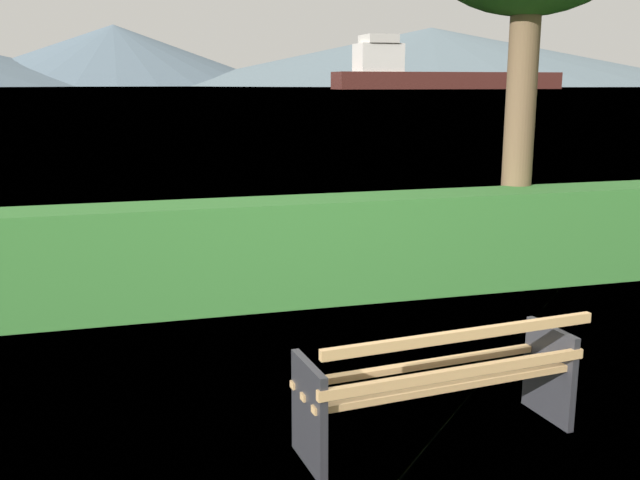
{
  "coord_description": "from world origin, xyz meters",
  "views": [
    {
      "loc": [
        -1.94,
        -4.07,
        2.33
      ],
      "look_at": [
        0.0,
        2.84,
        0.76
      ],
      "focal_mm": 40.43,
      "sensor_mm": 36.0,
      "label": 1
    }
  ],
  "objects": [
    {
      "name": "distant_hills",
      "position": [
        38.93,
        565.08,
        22.46
      ],
      "size": [
        845.87,
        453.02,
        45.34
      ],
      "color": "slate",
      "rests_on": "ground_plane"
    },
    {
      "name": "park_bench",
      "position": [
        0.01,
        -0.06,
        0.43
      ],
      "size": [
        1.93,
        0.75,
        0.87
      ],
      "color": "tan",
      "rests_on": "ground_plane"
    },
    {
      "name": "hedge_row",
      "position": [
        0.0,
        3.28,
        0.56
      ],
      "size": [
        12.82,
        0.68,
        1.12
      ],
      "primitive_type": "cube",
      "color": "#387A33",
      "rests_on": "ground_plane"
    },
    {
      "name": "ground_plane",
      "position": [
        0.0,
        0.0,
        0.0
      ],
      "size": [
        1400.0,
        1400.0,
        0.0
      ],
      "primitive_type": "plane",
      "color": "#4C6B33"
    },
    {
      "name": "water_surface",
      "position": [
        0.0,
        307.88,
        0.0
      ],
      "size": [
        620.0,
        620.0,
        0.0
      ],
      "primitive_type": "plane",
      "color": "slate",
      "rests_on": "ground_plane"
    },
    {
      "name": "cargo_ship_large",
      "position": [
        109.95,
        243.59,
        5.26
      ],
      "size": [
        86.93,
        13.45,
        18.82
      ],
      "color": "#471E19",
      "rests_on": "water_surface"
    }
  ]
}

